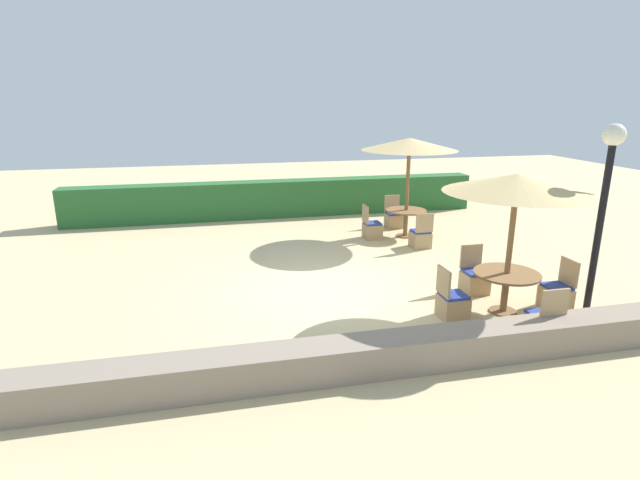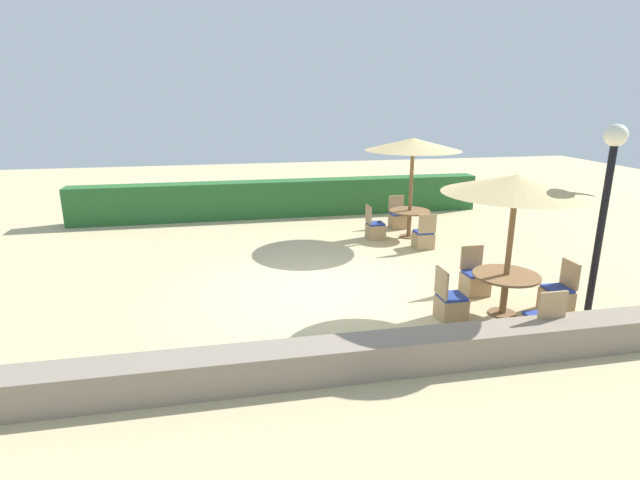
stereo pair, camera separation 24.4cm
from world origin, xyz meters
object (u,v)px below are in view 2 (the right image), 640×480
object	(u,v)px
lamp_post	(608,184)
patio_chair_back_right_west	(375,229)
patio_chair_back_right_north	(398,219)
patio_chair_front_right_south	(541,327)
parasol_front_right	(516,185)
parasol_back_right	(413,145)
patio_chair_front_right_east	(557,297)
patio_chair_front_right_west	(450,305)
patio_chair_front_right_north	(475,281)
round_table_front_right	(506,282)
patio_chair_back_right_south	(423,238)
round_table_back_right	(410,216)

from	to	relation	value
lamp_post	patio_chair_back_right_west	xyz separation A→B (m)	(-2.20, 5.50, -2.09)
patio_chair_back_right_north	patio_chair_front_right_south	size ratio (longest dim) A/B	1.00
patio_chair_back_right_north	parasol_front_right	world-z (taller)	parasol_front_right
lamp_post	parasol_back_right	xyz separation A→B (m)	(-1.23, 5.49, 0.16)
parasol_back_right	lamp_post	bearing A→B (deg)	-77.40
lamp_post	parasol_front_right	world-z (taller)	lamp_post
lamp_post	parasol_back_right	distance (m)	5.63
patio_chair_back_right_west	patio_chair_front_right_east	distance (m)	5.50
parasol_back_right	patio_chair_front_right_west	distance (m)	5.75
patio_chair_front_right_south	patio_chair_front_right_west	size ratio (longest dim) A/B	1.00
parasol_front_right	patio_chair_front_right_north	distance (m)	2.29
parasol_front_right	patio_chair_front_right_north	size ratio (longest dim) A/B	2.69
lamp_post	parasol_back_right	bearing A→B (deg)	102.60
parasol_back_right	round_table_front_right	distance (m)	5.48
parasol_back_right	patio_chair_back_right_south	world-z (taller)	parasol_back_right
patio_chair_back_right_north	patio_chair_front_right_south	distance (m)	7.22
patio_chair_back_right_north	patio_chair_front_right_east	bearing A→B (deg)	97.18
round_table_back_right	patio_chair_back_right_west	size ratio (longest dim) A/B	1.18
patio_chair_back_right_west	patio_chair_back_right_north	world-z (taller)	same
round_table_back_right	patio_chair_back_right_south	xyz separation A→B (m)	(-0.02, -1.07, -0.33)
lamp_post	patio_chair_front_right_east	xyz separation A→B (m)	(-0.40, 0.30, -2.09)
patio_chair_back_right_north	parasol_front_right	bearing A→B (deg)	87.69
parasol_front_right	patio_chair_front_right_north	bearing A→B (deg)	91.96
round_table_front_right	patio_chair_front_right_north	world-z (taller)	patio_chair_front_right_north
lamp_post	round_table_back_right	bearing A→B (deg)	102.60
round_table_front_right	patio_chair_front_right_north	xyz separation A→B (m)	(-0.03, 0.99, -0.34)
lamp_post	patio_chair_front_right_south	world-z (taller)	lamp_post
lamp_post	parasol_front_right	distance (m)	1.48
parasol_front_right	patio_chair_back_right_south	bearing A→B (deg)	87.40
lamp_post	patio_chair_front_right_north	world-z (taller)	lamp_post
patio_chair_back_right_south	patio_chair_front_right_south	world-z (taller)	same
patio_chair_back_right_south	round_table_front_right	world-z (taller)	patio_chair_back_right_south
patio_chair_front_right_west	patio_chair_front_right_north	bearing A→B (deg)	135.31
patio_chair_back_right_west	patio_chair_front_right_south	xyz separation A→B (m)	(0.77, -6.22, 0.00)
parasol_front_right	patio_chair_front_right_north	world-z (taller)	parasol_front_right
lamp_post	round_table_front_right	distance (m)	2.29
patio_chair_front_right_north	patio_chair_front_right_south	bearing A→B (deg)	91.02
round_table_back_right	patio_chair_back_right_south	world-z (taller)	patio_chair_back_right_south
patio_chair_front_right_east	parasol_back_right	bearing A→B (deg)	9.01
patio_chair_back_right_west	patio_chair_front_right_east	world-z (taller)	same
parasol_front_right	parasol_back_right	bearing A→B (deg)	87.70
patio_chair_front_right_west	patio_chair_front_right_south	bearing A→B (deg)	44.06
patio_chair_back_right_south	patio_chair_back_right_west	size ratio (longest dim) A/B	1.00
patio_chair_front_right_north	patio_chair_front_right_south	world-z (taller)	same
patio_chair_back_right_south	patio_chair_front_right_east	xyz separation A→B (m)	(0.84, -4.12, 0.00)
patio_chair_back_right_north	patio_chair_front_right_north	size ratio (longest dim) A/B	1.00
round_table_front_right	patio_chair_front_right_east	xyz separation A→B (m)	(1.03, -0.06, -0.34)
parasol_front_right	round_table_front_right	world-z (taller)	parasol_front_right
parasol_back_right	parasol_front_right	bearing A→B (deg)	-92.30
lamp_post	patio_chair_front_right_south	xyz separation A→B (m)	(-1.43, -0.72, -2.09)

